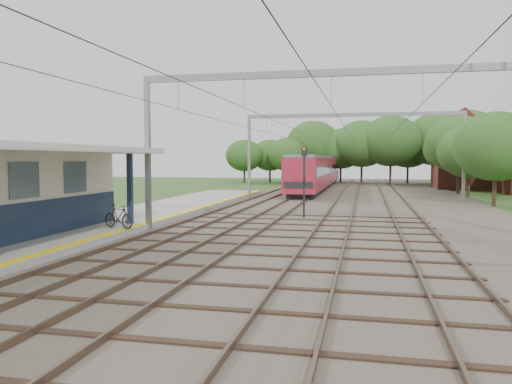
# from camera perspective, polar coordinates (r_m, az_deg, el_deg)

# --- Properties ---
(ballast_bed) EXTENTS (18.00, 90.00, 0.10)m
(ballast_bed) POSITION_cam_1_polar(r_m,az_deg,el_deg) (36.13, 11.39, -1.46)
(ballast_bed) COLOR #473D33
(ballast_bed) RESTS_ON ground
(platform) EXTENTS (5.00, 52.00, 0.35)m
(platform) POSITION_cam_1_polar(r_m,az_deg,el_deg) (23.59, -18.72, -4.03)
(platform) COLOR gray
(platform) RESTS_ON ground
(yellow_stripe) EXTENTS (0.45, 52.00, 0.01)m
(yellow_stripe) POSITION_cam_1_polar(r_m,az_deg,el_deg) (22.49, -13.80, -3.85)
(yellow_stripe) COLOR yellow
(yellow_stripe) RESTS_ON platform
(rail_tracks) EXTENTS (11.80, 88.00, 0.15)m
(rail_tracks) POSITION_cam_1_polar(r_m,az_deg,el_deg) (36.25, 7.44, -1.20)
(rail_tracks) COLOR brown
(rail_tracks) RESTS_ON ballast_bed
(catenary_system) EXTENTS (17.22, 88.00, 7.00)m
(catenary_system) POSITION_cam_1_polar(r_m,az_deg,el_deg) (31.36, 10.22, 7.76)
(catenary_system) COLOR gray
(catenary_system) RESTS_ON ground
(tree_band) EXTENTS (31.72, 30.88, 8.82)m
(tree_band) POSITION_cam_1_polar(r_m,az_deg,el_deg) (63.12, 11.78, 5.16)
(tree_band) COLOR #382619
(tree_band) RESTS_ON ground
(house_far) EXTENTS (8.00, 6.12, 8.66)m
(house_far) POSITION_cam_1_polar(r_m,az_deg,el_deg) (59.08, 23.59, 3.39)
(house_far) COLOR brown
(house_far) RESTS_ON ground
(bicycle) EXTENTS (1.77, 1.06, 1.03)m
(bicycle) POSITION_cam_1_polar(r_m,az_deg,el_deg) (21.97, -15.44, -2.71)
(bicycle) COLOR black
(bicycle) RESTS_ON platform
(train) EXTENTS (2.71, 33.77, 3.58)m
(train) POSITION_cam_1_polar(r_m,az_deg,el_deg) (55.69, 7.16, 2.41)
(train) COLOR black
(train) RESTS_ON ballast_bed
(signal_post) EXTENTS (0.29, 0.27, 3.95)m
(signal_post) POSITION_cam_1_polar(r_m,az_deg,el_deg) (27.29, 5.52, 1.87)
(signal_post) COLOR black
(signal_post) RESTS_ON ground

